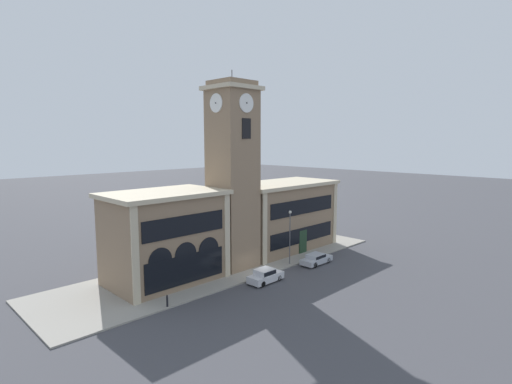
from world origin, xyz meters
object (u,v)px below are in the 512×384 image
street_lamp (290,230)px  parked_car_mid (316,259)px  parked_car_near (265,275)px  bollard (167,301)px

street_lamp → parked_car_mid: bearing=-38.7°
parked_car_mid → street_lamp: 4.88m
parked_car_near → parked_car_mid: 8.88m
parked_car_near → bollard: size_ratio=3.83×
parked_car_near → street_lamp: (6.34, 2.03, 3.56)m
parked_car_near → parked_car_mid: bearing=-0.8°
parked_car_near → parked_car_mid: parked_car_near is taller
street_lamp → bollard: street_lamp is taller
parked_car_mid → parked_car_near: bearing=179.2°
parked_car_near → parked_car_mid: size_ratio=0.92×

